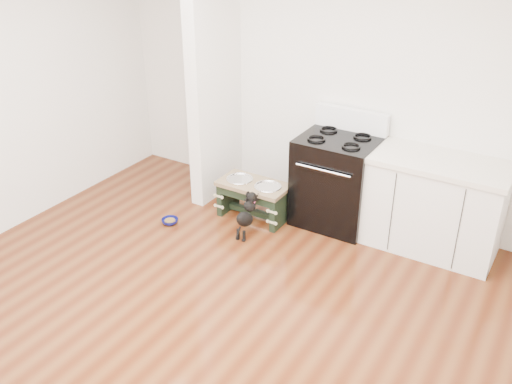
# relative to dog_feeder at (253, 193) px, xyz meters

# --- Properties ---
(ground) EXTENTS (5.00, 5.00, 0.00)m
(ground) POSITION_rel_dog_feeder_xyz_m (0.50, -1.78, -0.28)
(ground) COLOR #481D0C
(ground) RESTS_ON ground
(room_shell) EXTENTS (5.00, 5.00, 5.00)m
(room_shell) POSITION_rel_dog_feeder_xyz_m (0.50, -1.78, 1.34)
(room_shell) COLOR silver
(room_shell) RESTS_ON ground
(partition_wall) EXTENTS (0.15, 0.80, 2.70)m
(partition_wall) POSITION_rel_dog_feeder_xyz_m (-0.67, 0.32, 1.07)
(partition_wall) COLOR silver
(partition_wall) RESTS_ON ground
(oven_range) EXTENTS (0.76, 0.69, 1.14)m
(oven_range) POSITION_rel_dog_feeder_xyz_m (0.75, 0.38, 0.19)
(oven_range) COLOR black
(oven_range) RESTS_ON ground
(cabinet_run) EXTENTS (1.24, 0.64, 0.91)m
(cabinet_run) POSITION_rel_dog_feeder_xyz_m (1.73, 0.40, 0.17)
(cabinet_run) COLOR silver
(cabinet_run) RESTS_ON ground
(dog_feeder) EXTENTS (0.73, 0.39, 0.42)m
(dog_feeder) POSITION_rel_dog_feeder_xyz_m (0.00, 0.00, 0.00)
(dog_feeder) COLOR black
(dog_feeder) RESTS_ON ground
(puppy) EXTENTS (0.13, 0.37, 0.44)m
(puppy) POSITION_rel_dog_feeder_xyz_m (0.13, -0.34, -0.04)
(puppy) COLOR black
(puppy) RESTS_ON ground
(floor_bowl) EXTENTS (0.22, 0.22, 0.05)m
(floor_bowl) POSITION_rel_dog_feeder_xyz_m (-0.67, -0.56, -0.26)
(floor_bowl) COLOR #0B0D52
(floor_bowl) RESTS_ON ground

